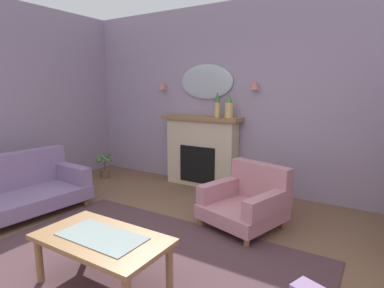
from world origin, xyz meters
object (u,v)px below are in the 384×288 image
(wall_mirror, at_px, (206,82))
(floral_couch, at_px, (11,191))
(mantel_vase_left, at_px, (217,104))
(coffee_table, at_px, (102,243))
(wall_sconce_left, at_px, (162,85))
(wall_sconce_right, at_px, (255,85))
(potted_plant_small_fern, at_px, (105,164))
(mantel_vase_right, at_px, (229,106))
(armchair_near_fireplace, at_px, (248,200))
(fireplace, at_px, (201,152))

(wall_mirror, xyz_separation_m, floral_couch, (-1.43, -2.50, -1.39))
(mantel_vase_left, distance_m, wall_mirror, 0.48)
(mantel_vase_left, relative_size, coffee_table, 0.36)
(mantel_vase_left, bearing_deg, wall_sconce_left, 174.04)
(wall_sconce_left, xyz_separation_m, wall_sconce_right, (1.70, 0.00, 0.00))
(mantel_vase_left, relative_size, floral_couch, 0.22)
(wall_mirror, height_order, potted_plant_small_fern, wall_mirror)
(mantel_vase_right, xyz_separation_m, coffee_table, (0.19, -2.77, -0.95))
(mantel_vase_left, distance_m, potted_plant_small_fern, 2.36)
(coffee_table, bearing_deg, mantel_vase_left, 98.08)
(mantel_vase_left, height_order, coffee_table, mantel_vase_left)
(mantel_vase_left, bearing_deg, mantel_vase_right, 0.00)
(wall_mirror, distance_m, armchair_near_fireplace, 2.22)
(fireplace, bearing_deg, mantel_vase_right, -3.24)
(mantel_vase_right, height_order, floral_couch, mantel_vase_right)
(wall_mirror, bearing_deg, wall_sconce_right, -3.37)
(fireplace, distance_m, armchair_near_fireplace, 1.64)
(fireplace, height_order, wall_mirror, wall_mirror)
(armchair_near_fireplace, distance_m, potted_plant_small_fern, 3.00)
(fireplace, height_order, mantel_vase_right, mantel_vase_right)
(wall_mirror, relative_size, wall_sconce_right, 6.86)
(fireplace, bearing_deg, mantel_vase_left, -5.39)
(mantel_vase_right, xyz_separation_m, armchair_near_fireplace, (0.74, -1.02, -1.03))
(mantel_vase_right, bearing_deg, potted_plant_small_fern, -167.33)
(wall_sconce_left, bearing_deg, fireplace, -6.16)
(mantel_vase_right, relative_size, wall_sconce_right, 2.78)
(fireplace, distance_m, wall_mirror, 1.15)
(floral_couch, height_order, armchair_near_fireplace, floral_couch)
(fireplace, xyz_separation_m, wall_sconce_left, (-0.85, 0.09, 1.09))
(fireplace, bearing_deg, wall_sconce_right, 6.16)
(mantel_vase_right, distance_m, potted_plant_small_fern, 2.51)
(mantel_vase_right, xyz_separation_m, floral_couch, (-1.93, -2.33, -1.01))
(mantel_vase_right, relative_size, wall_mirror, 0.41)
(mantel_vase_left, xyz_separation_m, potted_plant_small_fern, (-2.01, -0.50, -1.12))
(mantel_vase_left, xyz_separation_m, mantel_vase_right, (0.20, 0.00, -0.04))
(coffee_table, bearing_deg, potted_plant_small_fern, 136.70)
(fireplace, height_order, mantel_vase_left, mantel_vase_left)
(mantel_vase_left, height_order, mantel_vase_right, mantel_vase_left)
(wall_sconce_right, height_order, potted_plant_small_fern, wall_sconce_right)
(mantel_vase_right, relative_size, armchair_near_fireplace, 0.39)
(mantel_vase_right, bearing_deg, wall_mirror, 161.22)
(potted_plant_small_fern, bearing_deg, wall_mirror, 21.28)
(wall_mirror, bearing_deg, floral_couch, -119.69)
(mantel_vase_right, bearing_deg, armchair_near_fireplace, -54.08)
(mantel_vase_right, xyz_separation_m, potted_plant_small_fern, (-2.21, -0.50, -1.08))
(wall_mirror, height_order, coffee_table, wall_mirror)
(fireplace, height_order, wall_sconce_right, wall_sconce_right)
(wall_sconce_left, bearing_deg, floral_couch, -103.22)
(mantel_vase_left, xyz_separation_m, wall_sconce_right, (0.55, 0.12, 0.29))
(floral_couch, bearing_deg, mantel_vase_right, 50.44)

